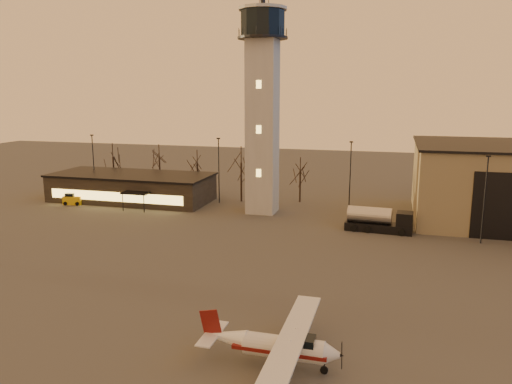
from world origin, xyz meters
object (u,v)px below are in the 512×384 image
terminal (132,187)px  cessna_front (286,351)px  control_tower (263,97)px  service_cart (73,200)px  fuel_truck (378,222)px

terminal → cessna_front: 53.80m
terminal → cessna_front: terminal is taller
control_tower → terminal: control_tower is taller
control_tower → cessna_front: bearing=-73.1°
service_cart → control_tower: bearing=-4.9°
terminal → service_cart: size_ratio=8.33×
terminal → cessna_front: size_ratio=2.09×
fuel_truck → service_cart: size_ratio=2.71×
service_cart → terminal: bearing=23.4°
control_tower → fuel_truck: (16.49, -6.00, -15.14)m
terminal → service_cart: 9.02m
cessna_front → terminal: bearing=129.5°
terminal → service_cart: terminal is taller
cessna_front → fuel_truck: 33.98m
terminal → fuel_truck: bearing=-11.7°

